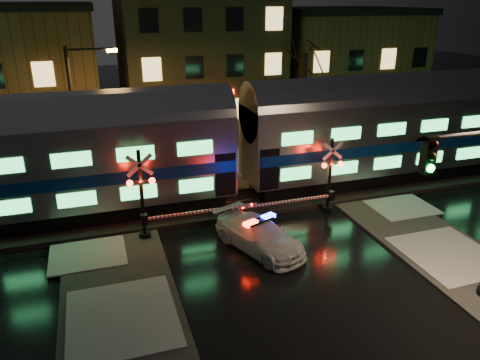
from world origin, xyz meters
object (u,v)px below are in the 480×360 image
(crossing_signal_right, at_px, (323,184))
(crossing_signal_left, at_px, (151,203))
(police_car, at_px, (259,235))
(streetlight, at_px, (79,111))

(crossing_signal_right, height_order, crossing_signal_left, crossing_signal_left)
(crossing_signal_left, bearing_deg, police_car, -29.17)
(police_car, relative_size, streetlight, 0.62)
(police_car, height_order, streetlight, streetlight)
(police_car, xyz_separation_m, streetlight, (-6.69, 8.98, 3.76))
(crossing_signal_left, xyz_separation_m, streetlight, (-2.60, 6.69, 2.73))
(police_car, distance_m, crossing_signal_right, 4.75)
(crossing_signal_right, distance_m, crossing_signal_left, 8.16)
(crossing_signal_right, relative_size, crossing_signal_left, 0.92)
(police_car, bearing_deg, crossing_signal_left, 128.70)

